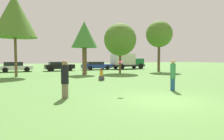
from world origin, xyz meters
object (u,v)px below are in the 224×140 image
Objects in this scene: tree_3 at (120,40)px; parked_car_blue at (96,65)px; frisbee at (120,62)px; tree_2 at (84,35)px; tree_1 at (15,16)px; delivery_truck_green at (126,61)px; parked_car_black at (59,66)px; bystander_sitting at (101,75)px; person_catcher at (173,75)px; person_thrower at (65,79)px; tree_4 at (159,34)px; parked_car_white at (15,67)px.

tree_3 is 8.05m from parked_car_blue.
frisbee is 0.05× the size of tree_2.
tree_3 is at bearing -88.56° from parked_car_blue.
delivery_truck_green is (16.00, 8.12, -4.50)m from tree_1.
tree_2 reaches higher than parked_car_black.
parked_car_black is at bearing 95.65° from bystander_sitting.
bystander_sitting is (-1.86, 6.49, -0.49)m from person_catcher.
tree_3 is at bearing 2.95° from tree_1.
delivery_truck_green reaches higher than parked_car_black.
person_catcher is at bearing 0.00° from person_thrower.
tree_3 is 0.89× the size of tree_4.
frisbee is at bearing -120.65° from delivery_truck_green.
tree_1 is at bearing -155.85° from delivery_truck_green.
frisbee is 0.06× the size of parked_car_blue.
tree_1 is at bearing -53.94° from person_catcher.
delivery_truck_green is (9.50, 14.14, 0.89)m from bystander_sitting.
bystander_sitting is at bearing -126.67° from delivery_truck_green.
tree_1 is (-8.36, 12.50, 4.90)m from person_catcher.
bystander_sitting is 7.33m from tree_2.
tree_4 is (17.17, 0.90, -0.89)m from tree_1.
parked_car_blue is at bearing 74.63° from frisbee.
bystander_sitting is 0.24× the size of parked_car_white.
person_thrower is at bearing -109.44° from tree_2.
tree_2 is 1.43× the size of parked_car_black.
parked_car_white is at bearing 133.88° from tree_2.
bystander_sitting is at bearing -66.19° from parked_car_white.
tree_2 is at bearing -176.16° from tree_4.
parked_car_black is (-6.15, 6.85, -3.30)m from tree_3.
person_catcher is 0.26× the size of tree_4.
tree_3 is (6.05, 12.74, 2.36)m from frisbee.
person_thrower is at bearing -138.25° from tree_4.
tree_2 is at bearing -141.97° from delivery_truck_green.
tree_3 is (11.32, 0.58, -1.81)m from tree_1.
delivery_truck_green is at bearing 62.11° from frisbee.
person_thrower is 20.17m from tree_4.
tree_2 is 12.48m from delivery_truck_green.
tree_1 reaches higher than bystander_sitting.
delivery_truck_green is at bearing 26.92° from tree_1.
tree_4 is (8.81, 13.40, 4.01)m from person_catcher.
delivery_truck_green reaches higher than parked_car_white.
parked_car_black reaches higher than bystander_sitting.
delivery_truck_green is (7.64, 20.62, 0.40)m from person_catcher.
parked_car_black is at bearing -78.62° from person_catcher.
frisbee is 0.05× the size of tree_3.
person_catcher reaches higher than bystander_sitting.
frisbee is at bearing -115.41° from tree_3.
parked_car_white is at bearing -64.37° from person_catcher.
tree_1 is at bearing 113.45° from frisbee.
person_catcher is 0.30× the size of delivery_truck_green.
parked_car_white is (-7.16, 7.45, -3.60)m from tree_2.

